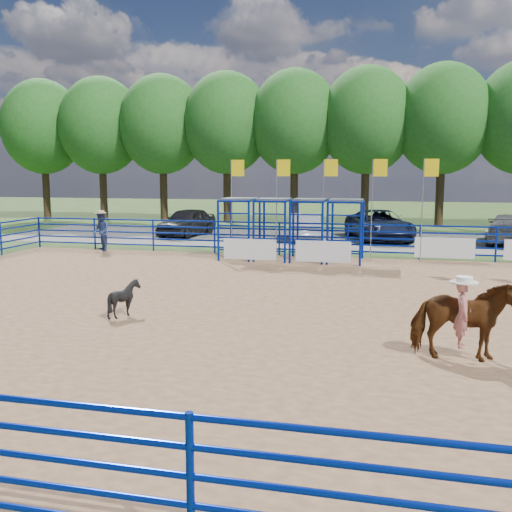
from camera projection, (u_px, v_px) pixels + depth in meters
name	position (u px, v px, depth m)	size (l,w,h in m)	color
ground	(319.00, 312.00, 15.04)	(120.00, 120.00, 0.00)	#3C5823
arena_dirt	(319.00, 312.00, 15.04)	(30.00, 20.00, 0.02)	#946C4A
gravel_strip	(357.00, 239.00, 31.41)	(40.00, 10.00, 0.01)	slate
horse_and_rider	(462.00, 317.00, 11.02)	(1.92, 0.88, 2.32)	#5D3112
calf	(124.00, 298.00, 14.53)	(0.75, 0.84, 0.93)	black
spectator_cowboy	(101.00, 231.00, 26.62)	(1.11, 1.11, 1.86)	navy
car_a	(187.00, 222.00, 33.10)	(1.90, 4.72, 1.61)	black
car_b	(304.00, 227.00, 30.77)	(1.57, 4.49, 1.48)	gray
car_c	(379.00, 225.00, 31.01)	(2.70, 5.86, 1.63)	black
car_d	(510.00, 229.00, 29.21)	(2.15, 5.30, 1.54)	#545456
perimeter_fence	(320.00, 285.00, 14.93)	(30.10, 20.10, 1.50)	#061E8F
chute_assembly	(300.00, 230.00, 23.80)	(19.32, 2.41, 4.20)	#061E8F
treeline	(367.00, 115.00, 38.99)	(56.40, 6.40, 11.24)	#3F2B19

